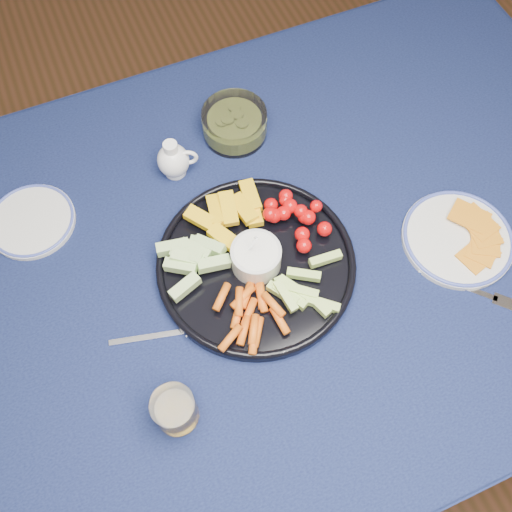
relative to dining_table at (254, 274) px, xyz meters
name	(u,v)px	position (x,y,z in m)	size (l,w,h in m)	color
dining_table	(254,274)	(0.00, 0.00, 0.00)	(1.67, 1.07, 0.75)	#53331B
crudite_platter	(255,262)	(-0.01, -0.03, 0.11)	(0.38, 0.38, 0.12)	black
creamer_pitcher	(174,160)	(-0.07, 0.24, 0.13)	(0.08, 0.07, 0.09)	white
pickle_bowl	(235,124)	(0.08, 0.29, 0.12)	(0.14, 0.14, 0.06)	white
cheese_plate	(458,238)	(0.38, -0.13, 0.10)	(0.22, 0.22, 0.03)	silver
juice_tumbler	(176,411)	(-0.24, -0.23, 0.12)	(0.07, 0.07, 0.09)	white
fork_left	(166,335)	(-0.21, -0.09, 0.09)	(0.17, 0.06, 0.00)	white
fork_right	(473,291)	(0.35, -0.23, 0.09)	(0.14, 0.14, 0.00)	white
side_plate_extra	(32,221)	(-0.38, 0.24, 0.09)	(0.17, 0.17, 0.01)	silver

